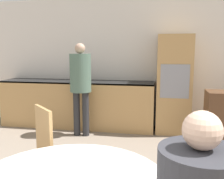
{
  "coord_description": "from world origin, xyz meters",
  "views": [
    {
      "loc": [
        0.56,
        -0.18,
        1.53
      ],
      "look_at": [
        0.01,
        2.75,
        1.07
      ],
      "focal_mm": 40.0,
      "sensor_mm": 36.0,
      "label": 1
    }
  ],
  "objects": [
    {
      "name": "wall_back",
      "position": [
        0.0,
        4.94,
        1.3
      ],
      "size": [
        6.94,
        0.05,
        2.6
      ],
      "color": "silver",
      "rests_on": "ground_plane"
    },
    {
      "name": "kitchen_counter",
      "position": [
        -1.07,
        4.59,
        0.48
      ],
      "size": [
        3.1,
        0.6,
        0.94
      ],
      "color": "tan",
      "rests_on": "ground_plane"
    },
    {
      "name": "oven_unit",
      "position": [
        0.84,
        4.6,
        0.92
      ],
      "size": [
        0.63,
        0.59,
        1.83
      ],
      "color": "tan",
      "rests_on": "ground_plane"
    },
    {
      "name": "chair_far_left",
      "position": [
        -0.57,
        1.89,
        0.56
      ],
      "size": [
        0.57,
        0.57,
        1.01
      ],
      "rotation": [
        0.0,
        0.0,
        5.52
      ],
      "color": "tan",
      "rests_on": "ground_plane"
    },
    {
      "name": "person_standing",
      "position": [
        -0.81,
        4.06,
        1.03
      ],
      "size": [
        0.38,
        0.38,
        1.67
      ],
      "color": "#262628",
      "rests_on": "ground_plane"
    }
  ]
}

